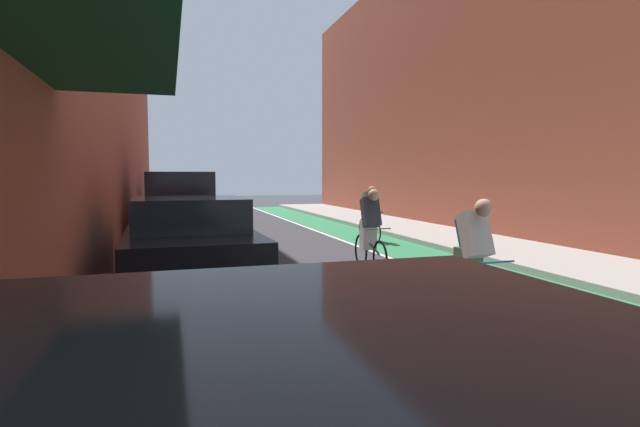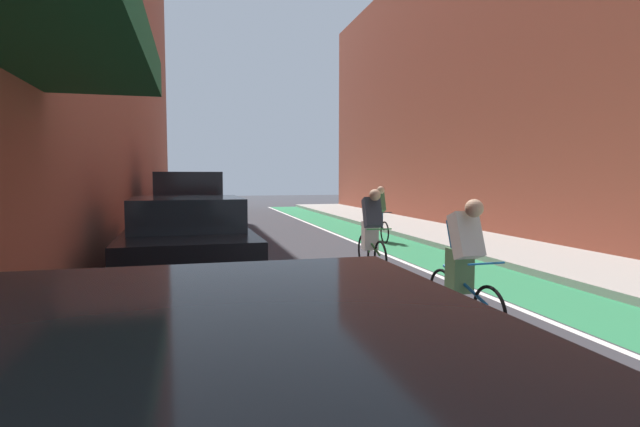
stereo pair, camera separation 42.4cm
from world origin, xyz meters
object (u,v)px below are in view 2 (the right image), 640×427
Objects in this scene: parked_sedan_black at (188,243)px; cyclist_trailing at (371,231)px; cyclist_far at (378,212)px; cyclist_mid at (464,259)px; parked_sedan_blue at (191,204)px; parked_suv_red at (190,207)px.

cyclist_trailing is (3.43, 0.67, 0.02)m from parked_sedan_black.
cyclist_mid is at bearing -103.63° from cyclist_far.
cyclist_far is at bearing -51.84° from parked_sedan_blue.
cyclist_trailing is at bearing -72.77° from parked_sedan_blue.
cyclist_far is at bearing 67.39° from cyclist_trailing.
parked_sedan_black is 2.64× the size of cyclist_mid.
parked_sedan_black is 3.49m from cyclist_trailing.
cyclist_mid is at bearing -68.68° from parked_suv_red.
cyclist_trailing is (0.09, 3.51, -0.03)m from cyclist_mid.
cyclist_far is at bearing -7.29° from parked_suv_red.
parked_suv_red is 6.02m from parked_sedan_blue.
parked_suv_red is at bearing 90.02° from parked_sedan_black.
parked_sedan_black is at bearing -89.99° from parked_sedan_blue.
parked_sedan_black is at bearing -168.98° from cyclist_trailing.
cyclist_trailing is (3.43, -11.06, 0.02)m from parked_sedan_blue.
cyclist_mid is 8.12m from cyclist_far.
parked_sedan_blue is 2.84× the size of cyclist_mid.
cyclist_mid is at bearing -40.41° from parked_sedan_black.
cyclist_trailing reaches higher than cyclist_mid.
parked_sedan_black and parked_sedan_blue have the same top height.
parked_sedan_blue is 2.85× the size of cyclist_far.
cyclist_far is at bearing 76.37° from cyclist_mid.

